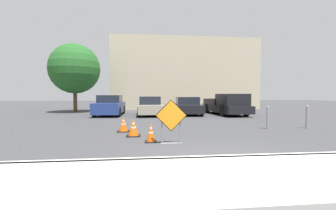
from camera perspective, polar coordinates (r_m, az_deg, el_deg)
The scene contains 15 objects.
ground_plane at distance 15.08m, azimuth 0.80°, elevation -3.26°, with size 96.00×96.00×0.00m, color #3D3D3F.
sidewalk_strip at distance 4.39m, azimuth 19.23°, elevation -16.97°, with size 23.37×2.31×0.14m.
curb_lip at distance 5.41m, azimuth 13.87°, elevation -13.15°, with size 23.37×0.20×0.14m.
road_closed_sign at distance 6.98m, azimuth 0.80°, elevation -3.76°, with size 0.99×0.20×1.39m.
traffic_cone_nearest at distance 7.35m, azimuth -4.39°, elevation -7.06°, with size 0.38×0.38×0.62m.
traffic_cone_second at distance 8.46m, azimuth -8.80°, elevation -5.74°, with size 0.52×0.52×0.64m.
traffic_cone_third at distance 9.57m, azimuth -11.28°, elevation -4.83°, with size 0.50×0.50×0.63m.
parked_car_nearest at distance 17.45m, azimuth -14.52°, elevation -0.21°, with size 1.98×4.33×1.51m.
parked_car_second at distance 16.95m, azimuth -4.69°, elevation -0.39°, with size 1.85×4.19×1.41m.
parked_car_third at distance 17.71m, azimuth 4.94°, elevation -0.32°, with size 2.12×4.45×1.37m.
pickup_truck at distance 17.94m, azimuth 14.76°, elevation -0.07°, with size 2.26×5.64×1.61m.
bollard_nearest at distance 11.04m, azimuth 23.99°, elevation -2.80°, with size 0.12×0.12×1.02m.
bollard_second at distance 12.10m, azimuth 31.81°, elevation -2.44°, with size 0.12×0.12×1.06m.
building_facade_backdrop at distance 26.06m, azimuth 3.98°, elevation 7.61°, with size 15.92×5.00×7.65m.
street_tree_behind_lot at distance 21.61m, azimuth -22.62°, elevation 8.49°, with size 4.37×4.37×6.02m.
Camera 1 is at (-1.79, -4.89, 1.53)m, focal length 24.00 mm.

